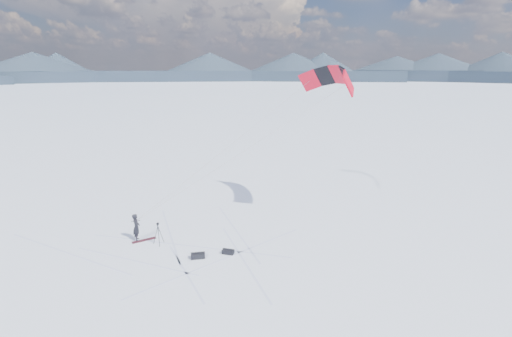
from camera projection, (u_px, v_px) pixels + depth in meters
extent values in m
plane|color=white|center=(150.00, 250.00, 22.47)|extent=(1800.00, 1800.00, 0.00)
cube|color=black|center=(423.00, 78.00, 298.73)|extent=(147.80, 124.57, 6.47)
cone|color=black|center=(423.00, 73.00, 297.88)|extent=(89.40, 89.40, 8.00)
cube|color=black|center=(300.00, 77.00, 327.28)|extent=(156.56, 89.15, 6.47)
cone|color=black|center=(300.00, 73.00, 326.43)|extent=(80.64, 80.64, 8.00)
cube|color=black|center=(187.00, 77.00, 325.91)|extent=(150.00, 45.00, 6.47)
cone|color=black|center=(187.00, 73.00, 325.06)|extent=(64.00, 64.00, 8.00)
cube|color=black|center=(61.00, 78.00, 294.76)|extent=(156.56, 89.15, 6.47)
cone|color=black|center=(60.00, 74.00, 293.91)|extent=(80.64, 80.64, 8.00)
cube|color=#B3BCDF|center=(35.00, 297.00, 17.84)|extent=(6.00, 0.12, 0.01)
cube|color=#B3BCDF|center=(85.00, 269.00, 20.31)|extent=(3.52, 7.29, 0.01)
cube|color=#B3BCDF|center=(124.00, 248.00, 22.78)|extent=(6.45, 7.79, 0.01)
cube|color=#B3BCDF|center=(156.00, 230.00, 25.24)|extent=(11.66, 3.07, 0.01)
cube|color=#B3BCDF|center=(179.00, 271.00, 20.10)|extent=(1.27, 5.91, 0.01)
cube|color=#B3BCDF|center=(208.00, 249.00, 22.57)|extent=(6.52, 4.83, 0.01)
cube|color=#B3BCDF|center=(232.00, 231.00, 25.04)|extent=(8.85, 4.87, 0.01)
cube|color=#B3BCDF|center=(55.00, 294.00, 18.09)|extent=(0.79, 11.99, 0.01)
imported|color=black|center=(138.00, 240.00, 23.77)|extent=(0.54, 0.72, 1.80)
cube|color=maroon|center=(144.00, 240.00, 23.72)|extent=(1.51, 0.81, 0.04)
cylinder|color=black|center=(161.00, 234.00, 23.17)|extent=(0.32, 0.28, 1.25)
cylinder|color=black|center=(156.00, 235.00, 23.06)|extent=(0.38, 0.16, 1.25)
cylinder|color=black|center=(159.00, 237.00, 22.86)|extent=(0.10, 0.40, 1.25)
cylinder|color=black|center=(158.00, 229.00, 22.91)|extent=(0.04, 0.04, 0.36)
cube|color=black|center=(158.00, 225.00, 22.85)|extent=(0.10, 0.10, 0.05)
cube|color=black|center=(158.00, 224.00, 22.83)|extent=(0.16, 0.16, 0.10)
cylinder|color=black|center=(158.00, 223.00, 22.92)|extent=(0.07, 0.10, 0.07)
cube|color=black|center=(198.00, 256.00, 21.49)|extent=(0.81, 0.38, 0.30)
cylinder|color=black|center=(198.00, 253.00, 21.44)|extent=(0.77, 0.08, 0.08)
cube|color=black|center=(228.00, 252.00, 21.99)|extent=(0.77, 0.60, 0.26)
cylinder|color=black|center=(228.00, 250.00, 21.95)|extent=(0.63, 0.36, 0.08)
cube|color=red|center=(348.00, 83.00, 23.18)|extent=(1.39, 1.37, 1.72)
cube|color=black|center=(346.00, 77.00, 24.35)|extent=(1.00, 1.52, 1.50)
cube|color=red|center=(337.00, 74.00, 25.63)|extent=(1.08, 1.52, 1.26)
cube|color=black|center=(325.00, 76.00, 26.85)|extent=(1.44, 1.41, 1.50)
cube|color=red|center=(310.00, 81.00, 27.84)|extent=(1.73, 1.14, 1.72)
cylinder|color=#90909A|center=(242.00, 152.00, 23.30)|extent=(13.56, 0.29, 8.46)
cylinder|color=#90909A|center=(230.00, 145.00, 25.63)|extent=(12.70, 4.81, 8.46)
cylinder|color=black|center=(136.00, 221.00, 23.42)|extent=(0.55, 0.12, 0.03)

